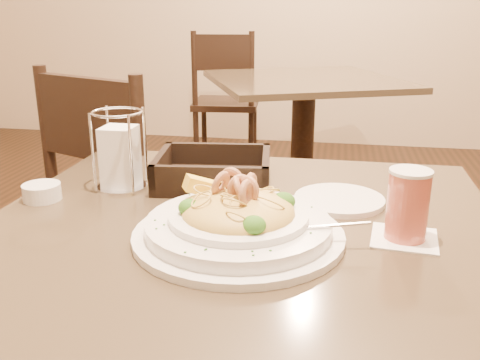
% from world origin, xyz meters
% --- Properties ---
extents(main_table, '(0.90, 0.90, 0.73)m').
position_xyz_m(main_table, '(0.00, 0.00, 0.50)').
color(main_table, black).
rests_on(main_table, ground).
extents(background_table, '(1.19, 1.19, 0.73)m').
position_xyz_m(background_table, '(-0.02, 1.94, 0.50)').
color(background_table, black).
rests_on(background_table, ground).
extents(dining_chair_near, '(0.55, 0.55, 0.93)m').
position_xyz_m(dining_chair_near, '(-0.45, 0.60, 0.50)').
color(dining_chair_near, black).
rests_on(dining_chair_near, ground).
extents(dining_chair_far, '(0.46, 0.46, 0.93)m').
position_xyz_m(dining_chair_far, '(-0.58, 2.62, 0.50)').
color(dining_chair_far, black).
rests_on(dining_chair_far, ground).
extents(pasta_bowl, '(0.38, 0.34, 0.11)m').
position_xyz_m(pasta_bowl, '(0.01, -0.04, 0.76)').
color(pasta_bowl, white).
rests_on(pasta_bowl, main_table).
extents(drink_glass, '(0.11, 0.11, 0.12)m').
position_xyz_m(drink_glass, '(0.27, 0.01, 0.79)').
color(drink_glass, white).
rests_on(drink_glass, main_table).
extents(bread_basket, '(0.26, 0.22, 0.07)m').
position_xyz_m(bread_basket, '(-0.09, 0.22, 0.75)').
color(bread_basket, black).
rests_on(bread_basket, main_table).
extents(napkin_caddy, '(0.10, 0.10, 0.16)m').
position_xyz_m(napkin_caddy, '(-0.27, 0.16, 0.80)').
color(napkin_caddy, silver).
rests_on(napkin_caddy, main_table).
extents(side_plate, '(0.20, 0.20, 0.01)m').
position_xyz_m(side_plate, '(0.17, 0.16, 0.73)').
color(side_plate, white).
rests_on(side_plate, main_table).
extents(butter_ramekin, '(0.08, 0.08, 0.03)m').
position_xyz_m(butter_ramekin, '(-0.40, 0.07, 0.75)').
color(butter_ramekin, white).
rests_on(butter_ramekin, main_table).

